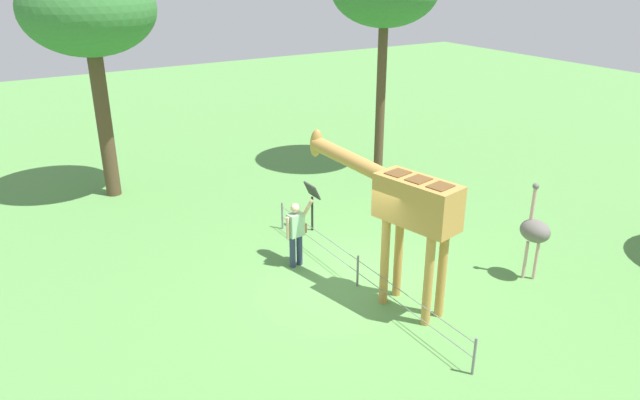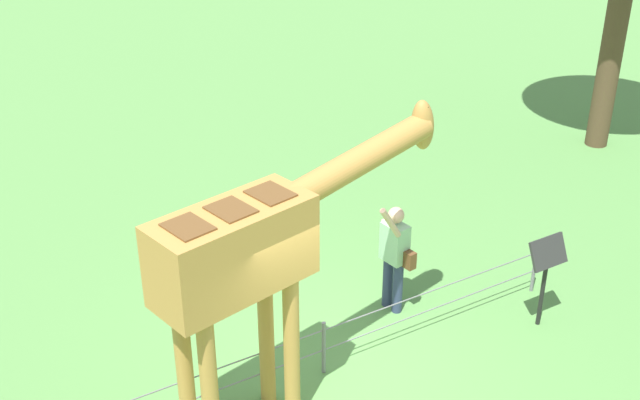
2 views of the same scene
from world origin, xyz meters
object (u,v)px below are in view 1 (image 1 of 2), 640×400
Objects in this scene: info_sign at (312,197)px; visitor at (296,231)px; tree_northeast at (88,12)px; ostrich at (535,231)px; giraffe at (403,204)px.

visitor is at bearing 138.59° from info_sign.
visitor is 8.59m from tree_northeast.
tree_northeast reaches higher than ostrich.
tree_northeast reaches higher than giraffe.
info_sign is at bearing 31.14° from ostrich.
giraffe is 2.20× the size of visitor.
info_sign is at bearing -144.40° from tree_northeast.
giraffe is 2.93× the size of info_sign.
ostrich is (-3.25, -4.17, 0.27)m from visitor.
tree_northeast reaches higher than info_sign.
giraffe is 10.52m from tree_northeast.
giraffe is 0.58× the size of tree_northeast.
tree_northeast is (6.88, 2.56, 4.45)m from visitor.
tree_northeast is (9.39, 3.58, 3.11)m from giraffe.
visitor is at bearing 52.08° from ostrich.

